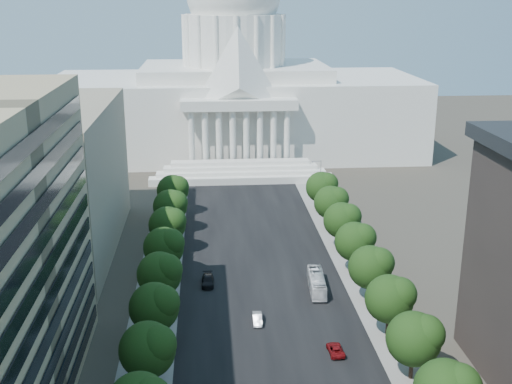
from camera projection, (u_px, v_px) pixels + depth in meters
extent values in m
cube|color=black|center=(258.00, 262.00, 127.88)|extent=(30.00, 260.00, 0.01)
cube|color=gray|center=(162.00, 265.00, 126.47)|extent=(8.00, 260.00, 0.02)
cube|color=gray|center=(351.00, 259.00, 129.29)|extent=(8.00, 260.00, 0.02)
cube|color=white|center=(235.00, 115.00, 214.67)|extent=(120.00, 50.00, 25.00)
cube|color=white|center=(234.00, 71.00, 210.38)|extent=(60.00, 40.00, 4.00)
cube|color=white|center=(239.00, 104.00, 186.59)|extent=(34.00, 8.00, 3.00)
cylinder|color=white|center=(234.00, 40.00, 207.43)|extent=(32.00, 32.00, 16.00)
cube|color=gray|center=(17.00, 181.00, 129.40)|extent=(38.00, 52.00, 30.00)
cylinder|color=#33261C|center=(149.00, 380.00, 86.10)|extent=(0.56, 0.56, 2.94)
sphere|color=black|center=(147.00, 350.00, 84.71)|extent=(7.60, 7.60, 7.60)
sphere|color=black|center=(157.00, 345.00, 83.75)|extent=(5.32, 5.32, 5.32)
cylinder|color=#33261C|center=(156.00, 335.00, 97.53)|extent=(0.56, 0.56, 2.94)
sphere|color=black|center=(154.00, 307.00, 96.14)|extent=(7.60, 7.60, 7.60)
sphere|color=black|center=(162.00, 302.00, 95.18)|extent=(5.32, 5.32, 5.32)
cylinder|color=#33261C|center=(161.00, 299.00, 108.96)|extent=(0.56, 0.56, 2.94)
sphere|color=black|center=(159.00, 274.00, 107.57)|extent=(7.60, 7.60, 7.60)
sphere|color=black|center=(167.00, 269.00, 106.61)|extent=(5.32, 5.32, 5.32)
cylinder|color=#33261C|center=(165.00, 270.00, 120.39)|extent=(0.56, 0.56, 2.94)
sphere|color=black|center=(164.00, 247.00, 119.00)|extent=(7.60, 7.60, 7.60)
sphere|color=black|center=(170.00, 243.00, 118.04)|extent=(5.32, 5.32, 5.32)
cylinder|color=#33261C|center=(168.00, 246.00, 131.82)|extent=(0.56, 0.56, 2.94)
sphere|color=black|center=(167.00, 225.00, 130.43)|extent=(7.60, 7.60, 7.60)
sphere|color=black|center=(173.00, 221.00, 129.47)|extent=(5.32, 5.32, 5.32)
cylinder|color=#33261C|center=(171.00, 226.00, 143.25)|extent=(0.56, 0.56, 2.94)
sphere|color=black|center=(170.00, 206.00, 141.86)|extent=(7.60, 7.60, 7.60)
sphere|color=black|center=(176.00, 202.00, 140.90)|extent=(5.32, 5.32, 5.32)
cylinder|color=#33261C|center=(173.00, 209.00, 154.68)|extent=(0.56, 0.56, 2.94)
sphere|color=black|center=(173.00, 191.00, 153.29)|extent=(7.60, 7.60, 7.60)
sphere|color=black|center=(178.00, 187.00, 152.33)|extent=(5.32, 5.32, 5.32)
cylinder|color=#33261C|center=(411.00, 369.00, 88.78)|extent=(0.56, 0.56, 2.94)
sphere|color=black|center=(414.00, 339.00, 87.39)|extent=(7.60, 7.60, 7.60)
sphere|color=black|center=(426.00, 334.00, 86.42)|extent=(5.32, 5.32, 5.32)
cylinder|color=#33261C|center=(387.00, 326.00, 100.20)|extent=(0.56, 0.56, 2.94)
sphere|color=black|center=(389.00, 299.00, 98.82)|extent=(7.60, 7.60, 7.60)
sphere|color=black|center=(400.00, 294.00, 97.85)|extent=(5.32, 5.32, 5.32)
cylinder|color=#33261C|center=(369.00, 292.00, 111.63)|extent=(0.56, 0.56, 2.94)
sphere|color=black|center=(370.00, 267.00, 110.25)|extent=(7.60, 7.60, 7.60)
sphere|color=black|center=(379.00, 263.00, 109.28)|extent=(5.32, 5.32, 5.32)
cylinder|color=#33261C|center=(353.00, 264.00, 123.06)|extent=(0.56, 0.56, 2.94)
sphere|color=black|center=(354.00, 242.00, 121.68)|extent=(7.60, 7.60, 7.60)
sphere|color=black|center=(363.00, 237.00, 120.71)|extent=(5.32, 5.32, 5.32)
cylinder|color=#33261C|center=(341.00, 241.00, 134.49)|extent=(0.56, 0.56, 2.94)
sphere|color=black|center=(342.00, 220.00, 133.11)|extent=(7.60, 7.60, 7.60)
sphere|color=black|center=(349.00, 216.00, 132.14)|extent=(5.32, 5.32, 5.32)
cylinder|color=#33261C|center=(330.00, 222.00, 145.92)|extent=(0.56, 0.56, 2.94)
sphere|color=black|center=(331.00, 202.00, 144.53)|extent=(7.60, 7.60, 7.60)
sphere|color=black|center=(337.00, 199.00, 143.57)|extent=(5.32, 5.32, 5.32)
cylinder|color=#33261C|center=(321.00, 205.00, 157.35)|extent=(0.56, 0.56, 2.94)
sphere|color=black|center=(321.00, 187.00, 155.96)|extent=(7.60, 7.60, 7.60)
sphere|color=black|center=(327.00, 183.00, 155.00)|extent=(5.32, 5.32, 5.32)
cylinder|color=gray|center=(461.00, 376.00, 74.32)|extent=(2.40, 0.14, 0.14)
sphere|color=gray|center=(452.00, 377.00, 74.27)|extent=(0.44, 0.44, 0.44)
cylinder|color=gray|center=(404.00, 308.00, 99.50)|extent=(0.18, 0.18, 9.00)
cylinder|color=gray|center=(399.00, 283.00, 98.14)|extent=(2.40, 0.14, 0.14)
sphere|color=gray|center=(392.00, 284.00, 98.08)|extent=(0.44, 0.44, 0.44)
cylinder|color=gray|center=(366.00, 247.00, 123.31)|extent=(0.18, 0.18, 9.00)
cylinder|color=gray|center=(361.00, 227.00, 121.95)|extent=(2.40, 0.14, 0.14)
sphere|color=gray|center=(355.00, 227.00, 121.90)|extent=(0.44, 0.44, 0.44)
cylinder|color=gray|center=(339.00, 206.00, 147.12)|extent=(0.18, 0.18, 9.00)
cylinder|color=gray|center=(335.00, 189.00, 145.76)|extent=(2.40, 0.14, 0.14)
sphere|color=gray|center=(330.00, 189.00, 145.71)|extent=(0.44, 0.44, 0.44)
cylinder|color=gray|center=(321.00, 177.00, 170.93)|extent=(0.18, 0.18, 9.00)
cylinder|color=gray|center=(317.00, 161.00, 169.57)|extent=(2.40, 0.14, 0.14)
sphere|color=gray|center=(312.00, 162.00, 169.52)|extent=(0.44, 0.44, 0.44)
imported|color=#B9BBC1|center=(257.00, 319.00, 104.02)|extent=(1.61, 4.28, 1.39)
imported|color=maroon|center=(335.00, 350.00, 95.13)|extent=(2.33, 4.68, 1.27)
imported|color=black|center=(208.00, 281.00, 117.67)|extent=(2.26, 5.45, 1.57)
imported|color=white|center=(317.00, 283.00, 115.18)|extent=(3.32, 11.11, 3.05)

